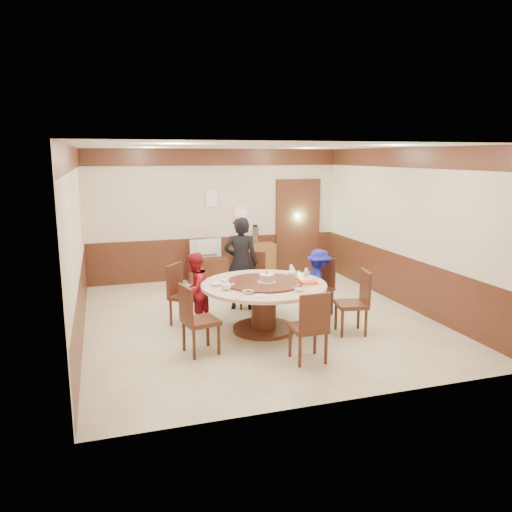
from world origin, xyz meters
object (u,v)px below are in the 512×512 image
object	(u,v)px
shrimp_platter	(309,283)
television	(207,249)
person_red	(195,289)
person_blue	(319,283)
side_cabinet	(256,260)
birthday_cake	(267,278)
person_standing	(241,263)
banquet_table	(264,297)
thermos	(255,235)
tv_stand	(207,269)

from	to	relation	value
shrimp_platter	television	size ratio (longest dim) A/B	0.43
person_red	television	world-z (taller)	person_red
person_blue	side_cabinet	world-z (taller)	person_blue
television	birthday_cake	bearing A→B (deg)	85.04
person_standing	shrimp_platter	world-z (taller)	person_standing
person_red	side_cabinet	xyz separation A→B (m)	(1.89, 2.78, -0.21)
person_standing	person_red	xyz separation A→B (m)	(-0.93, -0.61, -0.23)
person_blue	birthday_cake	xyz separation A→B (m)	(-1.07, -0.46, 0.27)
banquet_table	person_standing	bearing A→B (deg)	91.20
banquet_table	television	world-z (taller)	television
shrimp_platter	thermos	world-z (taller)	thermos
person_standing	side_cabinet	bearing A→B (deg)	-93.02
person_standing	television	world-z (taller)	person_standing
person_red	thermos	distance (m)	3.36
person_red	person_blue	bearing A→B (deg)	129.04
shrimp_platter	side_cabinet	xyz separation A→B (m)	(0.33, 3.66, -0.40)
person_standing	person_blue	distance (m)	1.40
banquet_table	thermos	distance (m)	3.51
television	banquet_table	bearing A→B (deg)	84.57
tv_stand	side_cabinet	xyz separation A→B (m)	(1.12, 0.03, 0.12)
person_red	thermos	xyz separation A→B (m)	(1.86, 2.78, 0.35)
thermos	shrimp_platter	bearing A→B (deg)	-94.66
tv_stand	shrimp_platter	bearing A→B (deg)	-77.64
banquet_table	thermos	world-z (taller)	thermos
person_standing	birthday_cake	distance (m)	1.25
person_red	tv_stand	bearing A→B (deg)	-151.83
person_standing	shrimp_platter	bearing A→B (deg)	133.87
birthday_cake	side_cabinet	bearing A→B (deg)	75.12
thermos	tv_stand	bearing A→B (deg)	-178.43
birthday_cake	television	bearing A→B (deg)	93.69
person_blue	tv_stand	size ratio (longest dim) A/B	1.34
shrimp_platter	thermos	bearing A→B (deg)	85.34
person_blue	thermos	distance (m)	2.98
banquet_table	television	size ratio (longest dim) A/B	2.71
birthday_cake	tv_stand	size ratio (longest dim) A/B	0.32
person_red	shrimp_platter	bearing A→B (deg)	104.30
person_standing	thermos	bearing A→B (deg)	-92.38
person_blue	person_standing	bearing A→B (deg)	58.41
side_cabinet	person_standing	bearing A→B (deg)	-113.94
birthday_cake	person_standing	bearing A→B (deg)	92.56
birthday_cake	banquet_table	bearing A→B (deg)	125.06
birthday_cake	television	world-z (taller)	birthday_cake
banquet_table	side_cabinet	xyz separation A→B (m)	(0.94, 3.37, -0.16)
tv_stand	birthday_cake	bearing A→B (deg)	-86.31
tv_stand	thermos	world-z (taller)	thermos
birthday_cake	person_blue	bearing A→B (deg)	23.22
person_standing	thermos	xyz separation A→B (m)	(0.93, 2.17, 0.12)
banquet_table	side_cabinet	size ratio (longest dim) A/B	2.39
person_blue	shrimp_platter	xyz separation A→B (m)	(-0.49, -0.71, 0.21)
person_blue	shrimp_platter	world-z (taller)	person_blue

